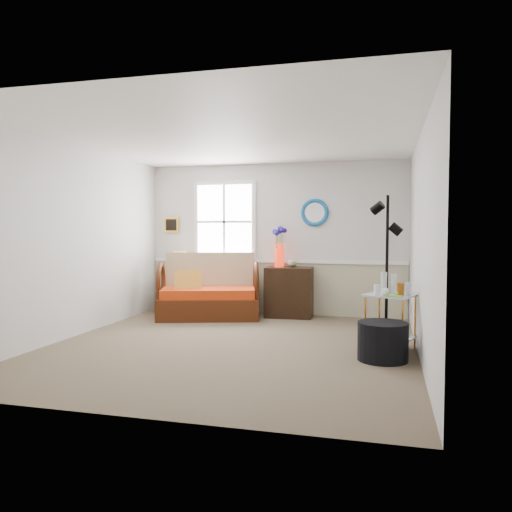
% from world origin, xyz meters
% --- Properties ---
extents(floor, '(4.50, 5.00, 0.01)m').
position_xyz_m(floor, '(0.00, 0.00, 0.00)').
color(floor, brown).
rests_on(floor, ground).
extents(ceiling, '(4.50, 5.00, 0.01)m').
position_xyz_m(ceiling, '(0.00, 0.00, 2.60)').
color(ceiling, white).
rests_on(ceiling, walls).
extents(walls, '(4.51, 5.01, 2.60)m').
position_xyz_m(walls, '(0.00, 0.00, 1.30)').
color(walls, silver).
rests_on(walls, floor).
extents(wainscot, '(4.46, 0.02, 0.90)m').
position_xyz_m(wainscot, '(0.00, 2.48, 0.45)').
color(wainscot, '#A9A386').
rests_on(wainscot, walls).
extents(chair_rail, '(4.46, 0.04, 0.06)m').
position_xyz_m(chair_rail, '(0.00, 2.47, 0.92)').
color(chair_rail, white).
rests_on(chair_rail, walls).
extents(window, '(1.14, 0.06, 1.44)m').
position_xyz_m(window, '(-0.90, 2.47, 1.60)').
color(window, white).
rests_on(window, walls).
extents(picture, '(0.28, 0.03, 0.28)m').
position_xyz_m(picture, '(-1.92, 2.48, 1.55)').
color(picture, gold).
rests_on(picture, walls).
extents(mirror, '(0.47, 0.07, 0.47)m').
position_xyz_m(mirror, '(0.70, 2.48, 1.75)').
color(mirror, '#1377BD').
rests_on(mirror, walls).
extents(loveseat, '(1.83, 1.36, 1.07)m').
position_xyz_m(loveseat, '(-0.97, 1.82, 0.53)').
color(loveseat, '#471C0C').
rests_on(loveseat, floor).
extents(throw_pillow, '(0.45, 0.27, 0.44)m').
position_xyz_m(throw_pillow, '(-1.26, 1.64, 0.57)').
color(throw_pillow, orange).
rests_on(throw_pillow, loveseat).
extents(lamp_stand, '(0.44, 0.44, 0.62)m').
position_xyz_m(lamp_stand, '(-1.66, 2.30, 0.31)').
color(lamp_stand, black).
rests_on(lamp_stand, floor).
extents(table_lamp, '(0.29, 0.29, 0.46)m').
position_xyz_m(table_lamp, '(-1.67, 2.27, 0.85)').
color(table_lamp, '#C78133').
rests_on(table_lamp, lamp_stand).
extents(potted_plant, '(0.33, 0.37, 0.28)m').
position_xyz_m(potted_plant, '(-1.53, 2.35, 0.76)').
color(potted_plant, '#426B30').
rests_on(potted_plant, lamp_stand).
extents(cabinet, '(0.80, 0.54, 0.83)m').
position_xyz_m(cabinet, '(0.31, 2.23, 0.42)').
color(cabinet, black).
rests_on(cabinet, floor).
extents(flower_vase, '(0.21, 0.21, 0.66)m').
position_xyz_m(flower_vase, '(0.13, 2.27, 1.16)').
color(flower_vase, red).
rests_on(flower_vase, cabinet).
extents(side_table, '(0.69, 0.69, 0.68)m').
position_xyz_m(side_table, '(1.93, 0.26, 0.34)').
color(side_table, '#BA7126').
rests_on(side_table, floor).
extents(tabletop_items, '(0.51, 0.51, 0.26)m').
position_xyz_m(tabletop_items, '(1.95, 0.24, 0.81)').
color(tabletop_items, silver).
rests_on(tabletop_items, side_table).
extents(floor_lamp, '(0.36, 0.36, 1.88)m').
position_xyz_m(floor_lamp, '(1.88, 0.41, 0.94)').
color(floor_lamp, black).
rests_on(floor_lamp, floor).
extents(ottoman, '(0.72, 0.72, 0.43)m').
position_xyz_m(ottoman, '(1.85, -0.26, 0.21)').
color(ottoman, black).
rests_on(ottoman, floor).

